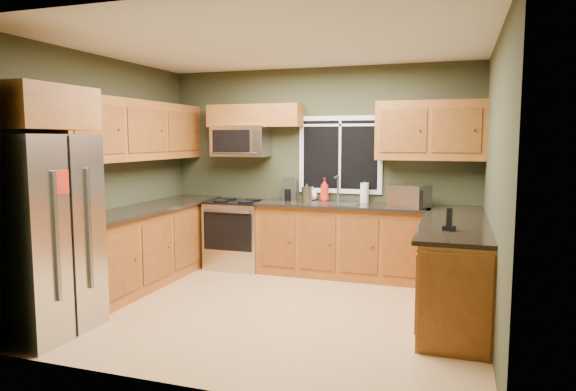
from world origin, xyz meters
The scene contains 28 objects.
floor centered at (0.00, 0.00, 0.00)m, with size 4.20×4.20×0.00m, color tan.
ceiling centered at (0.00, 0.00, 2.70)m, with size 4.20×4.20×0.00m, color white.
back_wall centered at (0.00, 1.80, 1.35)m, with size 4.20×4.20×0.00m, color #353722.
front_wall centered at (0.00, -1.80, 1.35)m, with size 4.20×4.20×0.00m, color #353722.
left_wall centered at (-2.10, 0.00, 1.35)m, with size 3.60×3.60×0.00m, color #353722.
right_wall centered at (2.10, 0.00, 1.35)m, with size 3.60×3.60×0.00m, color #353722.
window centered at (0.30, 1.78, 1.55)m, with size 1.12×0.03×1.02m.
base_cabinets_left centered at (-1.80, 0.48, 0.45)m, with size 0.60×2.65×0.90m, color brown.
countertop_left centered at (-1.78, 0.48, 0.92)m, with size 0.65×2.65×0.04m, color black.
base_cabinets_back centered at (0.42, 1.50, 0.45)m, with size 2.17×0.60×0.90m, color brown.
countertop_back centered at (0.42, 1.48, 0.92)m, with size 2.17×0.65×0.04m, color black.
base_cabinets_peninsula centered at (1.80, 0.54, 0.45)m, with size 0.60×2.52×0.90m.
countertop_peninsula centered at (1.78, 0.55, 0.92)m, with size 0.65×2.50×0.04m, color black.
upper_cabinets_left centered at (-1.94, 0.48, 1.86)m, with size 0.33×2.65×0.72m, color brown.
upper_cabinets_back_left centered at (-0.85, 1.64, 2.07)m, with size 1.30×0.33×0.30m, color brown.
upper_cabinets_back_right centered at (1.45, 1.64, 1.86)m, with size 1.30×0.33×0.72m, color brown.
upper_cabinet_over_fridge centered at (-1.74, -1.30, 2.03)m, with size 0.72×0.90×0.38m, color brown.
refrigerator centered at (-1.74, -1.30, 0.90)m, with size 0.74×0.90×1.80m.
range centered at (-1.05, 1.47, 0.47)m, with size 0.76×0.69×0.94m.
microwave centered at (-1.05, 1.61, 1.73)m, with size 0.76×0.41×0.42m.
sink centered at (0.30, 1.49, 0.95)m, with size 0.60×0.42×0.36m.
toaster_oven centered at (1.24, 1.38, 1.08)m, with size 0.53×0.49×0.27m.
coffee_maker centered at (-0.36, 1.63, 1.08)m, with size 0.22×0.27×0.29m.
kettle centered at (-0.07, 1.48, 1.05)m, with size 0.17×0.17×0.25m.
paper_towel_roll centered at (0.65, 1.68, 1.07)m, with size 0.14×0.14×0.28m.
soap_bottle_a centered at (0.12, 1.67, 1.09)m, with size 0.12×0.12×0.31m, color red.
soap_bottle_c centered at (-0.06, 1.70, 1.03)m, with size 0.14×0.14×0.18m, color white.
cordless_phone centered at (1.73, -0.11, 1.00)m, with size 0.12×0.12×0.20m.
Camera 1 is at (1.79, -4.88, 1.76)m, focal length 32.00 mm.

